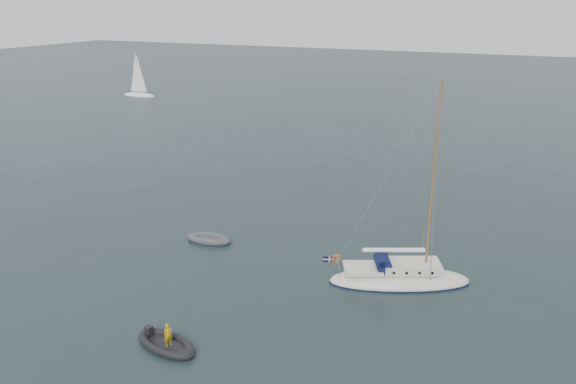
% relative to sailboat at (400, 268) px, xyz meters
% --- Properties ---
extents(ground, '(300.00, 300.00, 0.00)m').
position_rel_sailboat_xyz_m(ground, '(-3.99, -2.52, -0.89)').
color(ground, black).
rests_on(ground, ground).
extents(sailboat, '(8.28, 2.49, 11.79)m').
position_rel_sailboat_xyz_m(sailboat, '(0.00, 0.00, 0.00)').
color(sailboat, white).
rests_on(sailboat, ground).
extents(dinghy, '(3.09, 1.39, 0.44)m').
position_rel_sailboat_xyz_m(dinghy, '(-12.76, 0.47, -0.70)').
color(dinghy, '#4C4C52').
rests_on(dinghy, ground).
extents(rib, '(3.38, 1.54, 1.27)m').
position_rel_sailboat_xyz_m(rib, '(-8.27, -10.47, -0.69)').
color(rib, black).
rests_on(rib, ground).
extents(distant_yacht_a, '(5.96, 3.18, 7.90)m').
position_rel_sailboat_xyz_m(distant_yacht_a, '(-54.39, 46.00, 2.48)').
color(distant_yacht_a, white).
rests_on(distant_yacht_a, ground).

